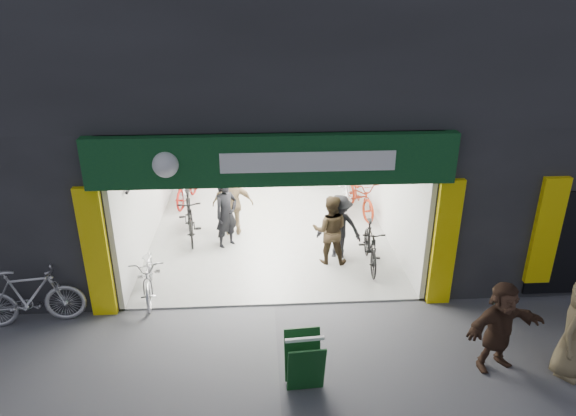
{
  "coord_description": "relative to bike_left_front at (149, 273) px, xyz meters",
  "views": [
    {
      "loc": [
        -0.25,
        -8.52,
        5.78
      ],
      "look_at": [
        0.36,
        1.5,
        1.44
      ],
      "focal_mm": 32.0,
      "sensor_mm": 36.0,
      "label": 1
    }
  ],
  "objects": [
    {
      "name": "pedestrian_far",
      "position": [
        6.05,
        -2.56,
        0.3
      ],
      "size": [
        1.53,
        0.85,
        1.57
      ],
      "primitive_type": "imported",
      "rotation": [
        0.0,
        0.0,
        0.28
      ],
      "color": "#3E281C",
      "rests_on": "ground"
    },
    {
      "name": "sandwich_board",
      "position": [
        2.89,
        -2.84,
        0.0
      ],
      "size": [
        0.61,
        0.63,
        0.89
      ],
      "rotation": [
        0.0,
        0.0,
        0.07
      ],
      "color": "#0E3A15",
      "rests_on": "ground"
    },
    {
      "name": "customer_d",
      "position": [
        1.6,
        2.6,
        0.37
      ],
      "size": [
        1.01,
        0.43,
        1.72
      ],
      "primitive_type": "imported",
      "rotation": [
        0.0,
        0.0,
        3.13
      ],
      "color": "#977D58",
      "rests_on": "ground"
    },
    {
      "name": "bike_left_back",
      "position": [
        0.0,
        5.09,
        0.09
      ],
      "size": [
        0.89,
        1.98,
        1.15
      ],
      "primitive_type": "imported",
      "rotation": [
        0.0,
        0.0,
        0.19
      ],
      "color": "#ABACB0",
      "rests_on": "ground"
    },
    {
      "name": "customer_a",
      "position": [
        1.47,
        1.99,
        0.37
      ],
      "size": [
        0.74,
        0.72,
        1.71
      ],
      "primitive_type": "imported",
      "rotation": [
        0.0,
        0.0,
        0.72
      ],
      "color": "black",
      "rests_on": "ground"
    },
    {
      "name": "bike_left_front",
      "position": [
        0.0,
        0.0,
        0.0
      ],
      "size": [
        0.93,
        1.93,
        0.97
      ],
      "primitive_type": "imported",
      "rotation": [
        0.0,
        0.0,
        0.16
      ],
      "color": "#BCBBC0",
      "rests_on": "ground"
    },
    {
      "name": "bike_right_mid",
      "position": [
        5.0,
        3.76,
        0.03
      ],
      "size": [
        1.08,
        2.07,
        1.04
      ],
      "primitive_type": "imported",
      "rotation": [
        0.0,
        0.0,
        0.21
      ],
      "color": "maroon",
      "rests_on": "ground"
    },
    {
      "name": "customer_b",
      "position": [
        3.81,
        1.05,
        0.33
      ],
      "size": [
        0.87,
        0.72,
        1.63
      ],
      "primitive_type": "imported",
      "rotation": [
        0.0,
        0.0,
        3.01
      ],
      "color": "#362818",
      "rests_on": "ground"
    },
    {
      "name": "bike_right_back",
      "position": [
        4.74,
        4.34,
        0.08
      ],
      "size": [
        0.84,
        1.95,
        1.13
      ],
      "primitive_type": "imported",
      "rotation": [
        0.0,
        0.0,
        -0.17
      ],
      "color": "silver",
      "rests_on": "ground"
    },
    {
      "name": "ground",
      "position": [
        2.5,
        -0.6,
        -0.49
      ],
      "size": [
        60.0,
        60.0,
        0.0
      ],
      "primitive_type": "plane",
      "color": "#56565B",
      "rests_on": "ground"
    },
    {
      "name": "building",
      "position": [
        3.41,
        4.39,
        3.83
      ],
      "size": [
        17.0,
        10.27,
        8.0
      ],
      "color": "#232326",
      "rests_on": "ground"
    },
    {
      "name": "parked_bike",
      "position": [
        -1.98,
        -0.9,
        0.09
      ],
      "size": [
        1.98,
        0.81,
        1.16
      ],
      "primitive_type": "imported",
      "rotation": [
        0.0,
        0.0,
        1.71
      ],
      "color": "#BCBBC0",
      "rests_on": "ground"
    },
    {
      "name": "bike_right_front",
      "position": [
        4.69,
        0.84,
        0.03
      ],
      "size": [
        0.59,
        1.74,
        1.03
      ],
      "primitive_type": "imported",
      "rotation": [
        0.0,
        0.0,
        -0.06
      ],
      "color": "black",
      "rests_on": "ground"
    },
    {
      "name": "customer_c",
      "position": [
        4.04,
        1.26,
        0.29
      ],
      "size": [
        1.12,
        0.82,
        1.56
      ],
      "primitive_type": "imported",
      "rotation": [
        0.0,
        0.0,
        -0.26
      ],
      "color": "black",
      "rests_on": "ground"
    },
    {
      "name": "bike_left_midfront",
      "position": [
        0.53,
        2.51,
        0.09
      ],
      "size": [
        0.85,
        2.0,
        1.16
      ],
      "primitive_type": "imported",
      "rotation": [
        0.0,
        0.0,
        0.16
      ],
      "color": "black",
      "rests_on": "ground"
    },
    {
      "name": "bike_left_midback",
      "position": [
        0.19,
        4.82,
        0.0
      ],
      "size": [
        0.96,
        1.95,
        0.98
      ],
      "primitive_type": "imported",
      "rotation": [
        0.0,
        0.0,
        -0.17
      ],
      "color": "#9C130E",
      "rests_on": "ground"
    }
  ]
}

